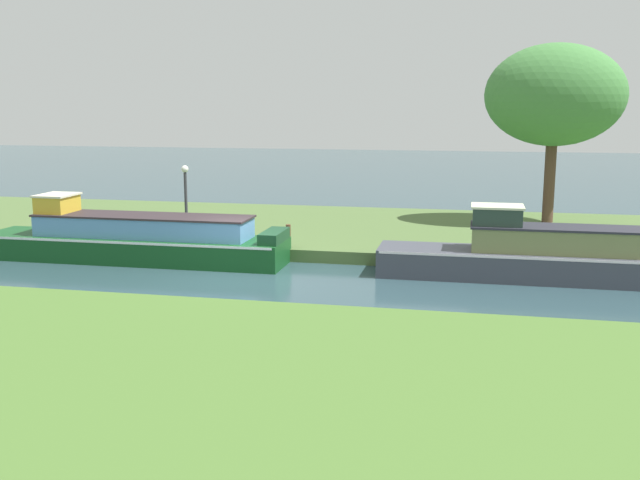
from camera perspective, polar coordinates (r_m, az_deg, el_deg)
ground_plane at (r=21.23m, az=-6.26°, el=-2.75°), size 120.00×120.00×0.00m
riverbank_far at (r=27.79m, az=-1.78°, el=0.90°), size 72.00×10.00×0.40m
riverbank_near at (r=13.30m, az=-18.64°, el=-10.60°), size 72.00×10.00×0.40m
forest_barge at (r=23.63m, az=-14.33°, el=0.03°), size 9.83×1.95×2.07m
slate_narrowboat at (r=21.30m, az=16.65°, el=-1.19°), size 8.51×1.69×2.10m
willow_tree_left at (r=28.96m, az=18.05°, el=10.78°), size 5.19×3.74×6.76m
lamp_post at (r=24.72m, az=-10.56°, el=3.75°), size 0.24×0.24×2.50m
mooring_post_near at (r=23.13m, az=-2.52°, el=0.34°), size 0.15×0.15×0.73m
mooring_post_far at (r=24.90m, az=-13.98°, el=0.60°), size 0.19×0.19×0.58m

